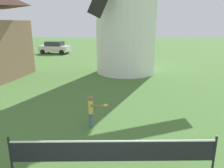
% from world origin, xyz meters
% --- Properties ---
extents(tennis_net, '(5.23, 0.06, 1.10)m').
position_xyz_m(tennis_net, '(0.04, 1.99, 0.68)').
color(tennis_net, black).
rests_on(tennis_net, ground_plane).
extents(player_far, '(0.78, 0.41, 1.24)m').
position_xyz_m(player_far, '(-0.73, 4.73, 0.70)').
color(player_far, slate).
rests_on(player_far, ground_plane).
extents(parked_car_red, '(4.35, 2.47, 1.56)m').
position_xyz_m(parked_car_red, '(-12.64, 26.24, 0.81)').
color(parked_car_red, red).
rests_on(parked_car_red, ground_plane).
extents(parked_car_cream, '(4.07, 2.49, 1.56)m').
position_xyz_m(parked_car_cream, '(-7.08, 25.53, 0.81)').
color(parked_car_cream, silver).
rests_on(parked_car_cream, ground_plane).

